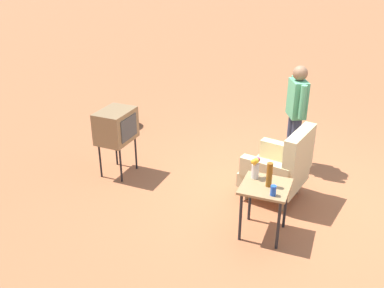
{
  "coord_description": "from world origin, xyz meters",
  "views": [
    {
      "loc": [
        5.49,
        0.66,
        3.26
      ],
      "look_at": [
        0.32,
        -1.36,
        0.65
      ],
      "focal_mm": 40.36,
      "sensor_mm": 36.0,
      "label": 1
    }
  ],
  "objects_px": {
    "side_table": "(265,193)",
    "bottle_tall_amber": "(269,175)",
    "armchair": "(281,166)",
    "person_standing": "(296,111)",
    "flower_vase": "(255,167)",
    "tv_on_stand": "(116,126)",
    "soda_can_blue": "(274,191)"
  },
  "relations": [
    {
      "from": "side_table",
      "to": "bottle_tall_amber",
      "type": "distance_m",
      "value": 0.26
    },
    {
      "from": "armchair",
      "to": "side_table",
      "type": "distance_m",
      "value": 0.89
    },
    {
      "from": "side_table",
      "to": "person_standing",
      "type": "relative_size",
      "value": 0.41
    },
    {
      "from": "flower_vase",
      "to": "tv_on_stand",
      "type": "bearing_deg",
      "value": -104.42
    },
    {
      "from": "side_table",
      "to": "soda_can_blue",
      "type": "distance_m",
      "value": 0.28
    },
    {
      "from": "tv_on_stand",
      "to": "flower_vase",
      "type": "height_order",
      "value": "tv_on_stand"
    },
    {
      "from": "soda_can_blue",
      "to": "flower_vase",
      "type": "bearing_deg",
      "value": -137.49
    },
    {
      "from": "flower_vase",
      "to": "soda_can_blue",
      "type": "bearing_deg",
      "value": 42.51
    },
    {
      "from": "tv_on_stand",
      "to": "person_standing",
      "type": "height_order",
      "value": "person_standing"
    },
    {
      "from": "bottle_tall_amber",
      "to": "soda_can_blue",
      "type": "relative_size",
      "value": 2.46
    },
    {
      "from": "tv_on_stand",
      "to": "bottle_tall_amber",
      "type": "distance_m",
      "value": 2.55
    },
    {
      "from": "side_table",
      "to": "tv_on_stand",
      "type": "distance_m",
      "value": 2.52
    },
    {
      "from": "armchair",
      "to": "person_standing",
      "type": "bearing_deg",
      "value": -179.51
    },
    {
      "from": "side_table",
      "to": "bottle_tall_amber",
      "type": "relative_size",
      "value": 2.26
    },
    {
      "from": "bottle_tall_amber",
      "to": "flower_vase",
      "type": "bearing_deg",
      "value": -124.15
    },
    {
      "from": "side_table",
      "to": "flower_vase",
      "type": "xyz_separation_m",
      "value": [
        -0.13,
        -0.16,
        0.25
      ]
    },
    {
      "from": "armchair",
      "to": "side_table",
      "type": "height_order",
      "value": "armchair"
    },
    {
      "from": "armchair",
      "to": "tv_on_stand",
      "type": "height_order",
      "value": "armchair"
    },
    {
      "from": "side_table",
      "to": "soda_can_blue",
      "type": "bearing_deg",
      "value": 34.64
    },
    {
      "from": "soda_can_blue",
      "to": "flower_vase",
      "type": "height_order",
      "value": "flower_vase"
    },
    {
      "from": "armchair",
      "to": "bottle_tall_amber",
      "type": "relative_size",
      "value": 3.53
    },
    {
      "from": "armchair",
      "to": "person_standing",
      "type": "relative_size",
      "value": 0.65
    },
    {
      "from": "armchair",
      "to": "person_standing",
      "type": "height_order",
      "value": "person_standing"
    },
    {
      "from": "person_standing",
      "to": "soda_can_blue",
      "type": "xyz_separation_m",
      "value": [
        2.08,
        0.1,
        -0.2
      ]
    },
    {
      "from": "flower_vase",
      "to": "armchair",
      "type": "bearing_deg",
      "value": 165.1
    },
    {
      "from": "armchair",
      "to": "flower_vase",
      "type": "bearing_deg",
      "value": -14.9
    },
    {
      "from": "tv_on_stand",
      "to": "soda_can_blue",
      "type": "xyz_separation_m",
      "value": [
        0.89,
        2.54,
        -0.04
      ]
    },
    {
      "from": "bottle_tall_amber",
      "to": "soda_can_blue",
      "type": "distance_m",
      "value": 0.22
    },
    {
      "from": "armchair",
      "to": "flower_vase",
      "type": "height_order",
      "value": "armchair"
    },
    {
      "from": "person_standing",
      "to": "bottle_tall_amber",
      "type": "relative_size",
      "value": 5.47
    },
    {
      "from": "person_standing",
      "to": "armchair",
      "type": "bearing_deg",
      "value": 0.49
    },
    {
      "from": "side_table",
      "to": "soda_can_blue",
      "type": "height_order",
      "value": "soda_can_blue"
    }
  ]
}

